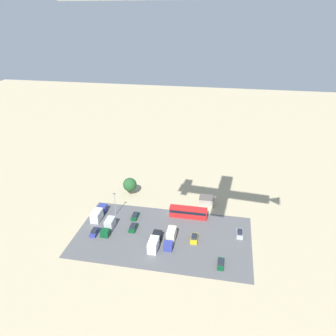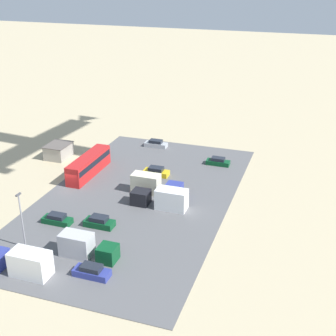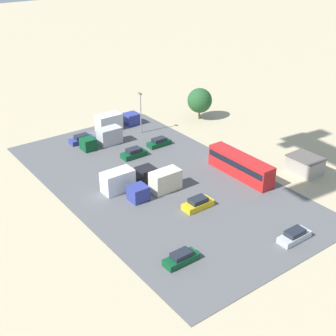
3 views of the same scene
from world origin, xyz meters
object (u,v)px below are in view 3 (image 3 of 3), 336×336
object	(u,v)px
parked_car_1	(159,142)
shed_building	(305,164)
parked_car_0	(198,204)
parked_car_2	(294,236)
parked_truck_0	(126,179)
parked_truck_3	(115,121)
bus	(240,165)
parked_truck_2	(158,184)
parked_car_5	(134,153)
parked_truck_1	(104,138)
parked_car_3	(82,139)
parked_car_4	(181,258)

from	to	relation	value
parked_car_1	shed_building	bearing A→B (deg)	-149.76
parked_car_0	parked_car_2	size ratio (longest dim) A/B	0.98
shed_building	parked_truck_0	bearing A→B (deg)	63.78
parked_car_0	parked_car_1	size ratio (longest dim) A/B	1.04
shed_building	parked_truck_3	xyz separation A→B (m)	(33.24, 14.68, 0.17)
bus	parked_truck_2	bearing A→B (deg)	-14.07
parked_car_2	parked_truck_3	size ratio (longest dim) A/B	0.52
shed_building	parked_car_5	bearing A→B (deg)	42.28
parked_car_1	parked_car_5	distance (m)	6.15
parked_truck_0	parked_truck_1	world-z (taller)	parked_truck_0
parked_car_1	parked_car_2	xyz separation A→B (m)	(-32.76, 2.95, 0.00)
shed_building	parked_car_0	distance (m)	20.45
parked_car_2	parked_car_3	world-z (taller)	parked_car_3
shed_building	parked_truck_0	distance (m)	28.19
parked_car_4	parked_truck_3	distance (m)	42.07
bus	parked_truck_2	distance (m)	13.69
bus	parked_truck_2	world-z (taller)	bus
parked_truck_1	parked_truck_2	world-z (taller)	parked_truck_2
parked_truck_0	parked_car_2	bearing A→B (deg)	22.39
parked_car_0	parked_truck_0	distance (m)	11.74
shed_building	bus	bearing A→B (deg)	60.59
parked_truck_0	parked_truck_1	bearing A→B (deg)	162.14
parked_car_0	parked_truck_2	distance (m)	6.97
bus	parked_truck_0	bearing A→B (deg)	-24.35
parked_car_3	parked_truck_3	distance (m)	8.59
parked_car_1	parked_truck_1	bearing A→B (deg)	52.05
shed_building	parked_truck_1	bearing A→B (deg)	36.29
parked_car_2	parked_truck_0	distance (m)	25.42
parked_car_1	parked_car_3	size ratio (longest dim) A/B	0.97
parked_car_3	parked_car_5	world-z (taller)	parked_car_5
shed_building	bus	xyz separation A→B (m)	(5.13, 9.10, 0.57)
shed_building	parked_car_0	xyz separation A→B (m)	(1.83, 20.36, -0.63)
parked_car_0	parked_car_3	xyz separation A→B (m)	(29.32, 2.61, -0.02)
parked_car_3	parked_car_0	bearing A→B (deg)	5.09
shed_building	parked_car_0	bearing A→B (deg)	84.86
bus	parked_car_2	xyz separation A→B (m)	(-16.16, 6.51, -1.23)
parked_car_2	parked_truck_3	xyz separation A→B (m)	(44.28, -0.94, 0.83)
parked_car_0	parked_car_4	xyz separation A→B (m)	(-7.95, 9.15, -0.04)
parked_truck_3	shed_building	bearing A→B (deg)	23.82
parked_car_4	parked_truck_1	distance (m)	35.08
bus	parked_truck_3	world-z (taller)	bus
parked_car_0	parked_truck_1	size ratio (longest dim) A/B	0.59
parked_truck_2	parked_car_2	bearing A→B (deg)	-160.86
bus	parked_car_5	size ratio (longest dim) A/B	2.81
bus	parked_truck_1	distance (m)	25.26
parked_car_2	parked_car_4	distance (m)	14.74
parked_car_2	parked_car_1	bearing A→B (deg)	174.86
bus	parked_car_2	world-z (taller)	bus
parked_car_3	parked_truck_2	bearing A→B (deg)	1.49
parked_car_2	parked_truck_1	distance (m)	39.07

